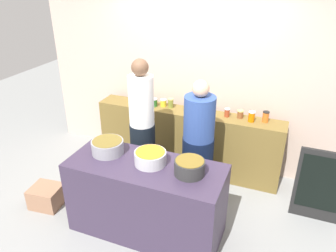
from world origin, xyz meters
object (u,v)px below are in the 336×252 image
object	(u,v)px
cooking_pot_left	(108,147)
preserve_jar_0	(145,101)
preserve_jar_2	(163,103)
preserve_jar_4	(227,113)
preserve_jar_5	(240,114)
cooking_pot_center	(150,158)
cook_with_tongs	(143,136)
preserve_jar_6	(251,117)
cook_in_cap	(198,149)
cooking_pot_right	(190,167)
bread_crate	(47,196)
preserve_jar_7	(266,117)
chalkboard_sign	(320,186)
preserve_jar_3	(171,103)
preserve_jar_1	(154,102)

from	to	relation	value
cooking_pot_left	preserve_jar_0	bearing A→B (deg)	97.55
preserve_jar_2	preserve_jar_4	size ratio (longest dim) A/B	0.94
preserve_jar_5	cooking_pot_center	world-z (taller)	preserve_jar_5
preserve_jar_4	cook_with_tongs	distance (m)	1.20
cook_with_tongs	preserve_jar_0	bearing A→B (deg)	113.06
preserve_jar_4	cooking_pot_left	xyz separation A→B (m)	(-1.05, -1.35, -0.03)
preserve_jar_6	cook_in_cap	xyz separation A→B (m)	(-0.53, -0.60, -0.28)
cooking_pot_right	cooking_pot_center	bearing A→B (deg)	176.35
preserve_jar_4	bread_crate	world-z (taller)	preserve_jar_4
preserve_jar_7	bread_crate	size ratio (longest dim) A/B	0.39
cooking_pot_left	preserve_jar_6	bearing A→B (deg)	43.64
chalkboard_sign	cooking_pot_left	bearing A→B (deg)	-159.79
preserve_jar_3	bread_crate	distance (m)	2.07
preserve_jar_6	cooking_pot_right	size ratio (longest dim) A/B	0.45
cook_with_tongs	cooking_pot_right	bearing A→B (deg)	-37.10
preserve_jar_1	preserve_jar_5	distance (m)	1.23
cook_in_cap	bread_crate	bearing A→B (deg)	-153.06
cooking_pot_left	preserve_jar_2	bearing A→B (deg)	85.40
preserve_jar_0	cook_with_tongs	distance (m)	0.85
cook_in_cap	preserve_jar_0	bearing A→B (deg)	148.09
preserve_jar_1	preserve_jar_5	world-z (taller)	preserve_jar_1
bread_crate	preserve_jar_4	bearing A→B (deg)	38.23
cook_in_cap	cooking_pot_left	bearing A→B (deg)	-139.92
preserve_jar_0	preserve_jar_1	xyz separation A→B (m)	(0.17, -0.03, 0.01)
preserve_jar_4	cook_with_tongs	world-z (taller)	cook_with_tongs
cooking_pot_left	cooking_pot_center	size ratio (longest dim) A/B	1.06
preserve_jar_7	cooking_pot_left	xyz separation A→B (m)	(-1.55, -1.37, -0.05)
cooking_pot_left	chalkboard_sign	world-z (taller)	cooking_pot_left
cooking_pot_right	cook_with_tongs	size ratio (longest dim) A/B	0.17
preserve_jar_6	preserve_jar_7	size ratio (longest dim) A/B	0.97
preserve_jar_1	preserve_jar_5	xyz separation A→B (m)	(1.23, 0.06, -0.00)
preserve_jar_3	cook_in_cap	distance (m)	0.94
preserve_jar_4	bread_crate	size ratio (longest dim) A/B	0.31
cooking_pot_left	cook_with_tongs	world-z (taller)	cook_with_tongs
preserve_jar_3	preserve_jar_4	size ratio (longest dim) A/B	1.17
preserve_jar_5	cooking_pot_right	xyz separation A→B (m)	(-0.24, -1.43, -0.03)
cooking_pot_right	chalkboard_sign	world-z (taller)	cooking_pot_right
preserve_jar_2	cook_with_tongs	distance (m)	0.80
preserve_jar_4	preserve_jar_7	distance (m)	0.50
preserve_jar_3	preserve_jar_1	bearing A→B (deg)	-170.28
preserve_jar_4	cooking_pot_left	size ratio (longest dim) A/B	0.32
chalkboard_sign	preserve_jar_6	bearing A→B (deg)	152.94
preserve_jar_3	cook_in_cap	bearing A→B (deg)	-46.21
cook_with_tongs	preserve_jar_2	bearing A→B (deg)	93.03
preserve_jar_2	preserve_jar_4	distance (m)	0.94
cook_in_cap	bread_crate	xyz separation A→B (m)	(-1.72, -0.88, -0.60)
bread_crate	preserve_jar_7	bearing A→B (deg)	32.31
cooking_pot_left	preserve_jar_7	bearing A→B (deg)	41.49
preserve_jar_1	preserve_jar_7	size ratio (longest dim) A/B	0.82
cooking_pot_left	preserve_jar_4	bearing A→B (deg)	52.24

